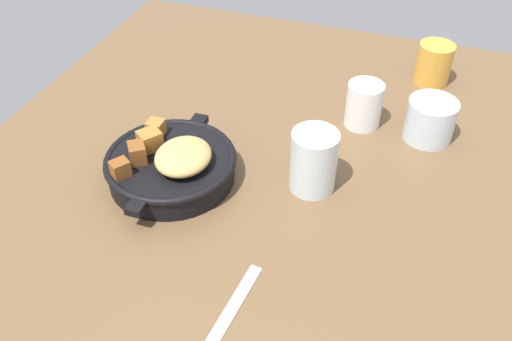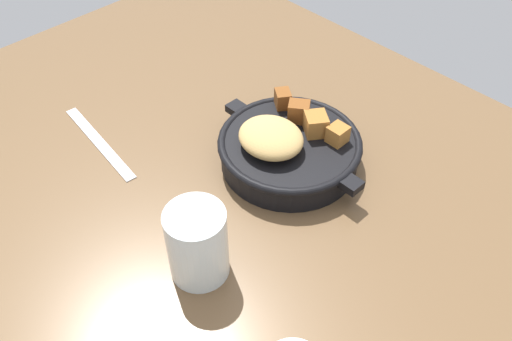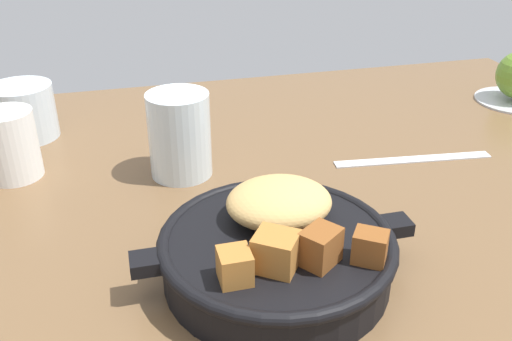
{
  "view_description": "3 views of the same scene",
  "coord_description": "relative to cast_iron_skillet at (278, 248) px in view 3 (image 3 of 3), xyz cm",
  "views": [
    {
      "loc": [
        59.51,
        25.06,
        57.86
      ],
      "look_at": [
        -1.23,
        4.04,
        3.15
      ],
      "focal_mm": 39.09,
      "sensor_mm": 36.0,
      "label": 1
    },
    {
      "loc": [
        -36.62,
        34.27,
        55.38
      ],
      "look_at": [
        -1.87,
        0.57,
        7.13
      ],
      "focal_mm": 38.58,
      "sensor_mm": 36.0,
      "label": 2
    },
    {
      "loc": [
        -10.28,
        -46.82,
        31.52
      ],
      "look_at": [
        0.8,
        -3.61,
        7.81
      ],
      "focal_mm": 39.59,
      "sensor_mm": 36.0,
      "label": 3
    }
  ],
  "objects": [
    {
      "name": "ground_plane",
      "position": [
        -1.36,
        8.89,
        -4.16
      ],
      "size": [
        117.72,
        87.97,
        2.4
      ],
      "primitive_type": "cube",
      "color": "brown"
    },
    {
      "name": "cast_iron_skillet",
      "position": [
        0.0,
        0.0,
        0.0
      ],
      "size": [
        24.66,
        20.41,
        7.51
      ],
      "color": "black",
      "rests_on": "ground_plane"
    },
    {
      "name": "butter_knife",
      "position": [
        22.55,
        17.32,
        -2.78
      ],
      "size": [
        19.87,
        3.63,
        0.36
      ],
      "primitive_type": "cube",
      "rotation": [
        0.0,
        0.0,
        -0.1
      ],
      "color": "silver",
      "rests_on": "ground_plane"
    },
    {
      "name": "water_glass_tall",
      "position": [
        -5.51,
        21.05,
        1.99
      ],
      "size": [
        7.13,
        7.13,
        9.89
      ],
      "primitive_type": "cylinder",
      "color": "silver",
      "rests_on": "ground_plane"
    },
    {
      "name": "white_creamer_pitcher",
      "position": [
        -24.37,
        25.21,
        1.06
      ],
      "size": [
        6.2,
        6.2,
        8.03
      ],
      "primitive_type": "cylinder",
      "color": "white",
      "rests_on": "ground_plane"
    },
    {
      "name": "water_glass_short",
      "position": [
        -24.12,
        36.56,
        0.63
      ],
      "size": [
        8.27,
        8.27,
        7.17
      ],
      "primitive_type": "cylinder",
      "color": "silver",
      "rests_on": "ground_plane"
    }
  ]
}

